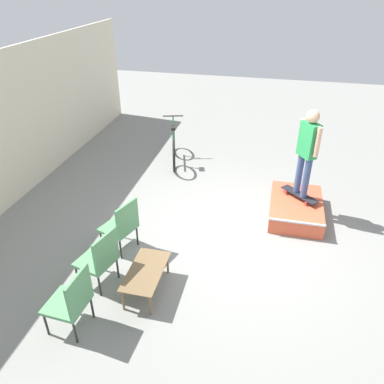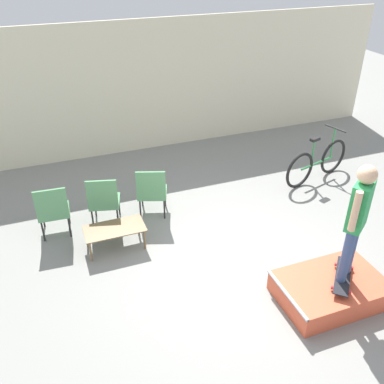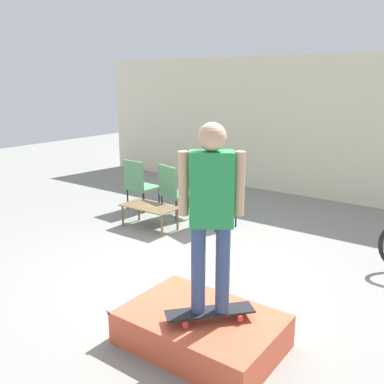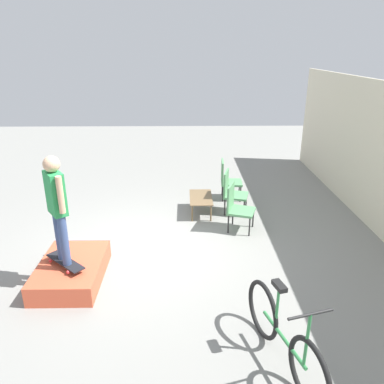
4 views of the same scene
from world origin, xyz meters
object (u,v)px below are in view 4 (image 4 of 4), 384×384
at_px(patio_chair_left, 228,178).
at_px(patio_chair_right, 237,206).
at_px(person_skater, 57,202).
at_px(bicycle, 284,337).
at_px(coffee_table, 201,199).
at_px(skateboard_on_ramp, 65,262).
at_px(skate_ramp_box, 72,270).
at_px(patio_chair_center, 232,191).

relative_size(patio_chair_left, patio_chair_right, 1.00).
bearing_deg(person_skater, bicycle, 25.21).
height_order(person_skater, coffee_table, person_skater).
relative_size(skateboard_on_ramp, person_skater, 0.43).
distance_m(coffee_table, patio_chair_left, 1.15).
distance_m(skate_ramp_box, person_skater, 1.29).
bearing_deg(person_skater, coffee_table, 104.71).
xyz_separation_m(patio_chair_left, patio_chair_right, (1.74, 0.01, 0.00)).
relative_size(patio_chair_center, patio_chair_right, 1.00).
relative_size(skate_ramp_box, coffee_table, 1.53).
xyz_separation_m(person_skater, patio_chair_right, (-1.92, 2.99, -0.91)).
xyz_separation_m(skate_ramp_box, coffee_table, (-2.64, 2.24, 0.19)).
height_order(patio_chair_left, patio_chair_center, same).
bearing_deg(patio_chair_center, skate_ramp_box, 146.91).
relative_size(skateboard_on_ramp, patio_chair_right, 0.75).
xyz_separation_m(patio_chair_center, bicycle, (4.50, 0.09, -0.13)).
xyz_separation_m(patio_chair_center, patio_chair_right, (0.88, 0.00, 0.00)).
bearing_deg(patio_chair_center, person_skater, 147.88).
bearing_deg(coffee_table, patio_chair_center, 92.11).
bearing_deg(person_skater, skateboard_on_ramp, 0.00).
distance_m(patio_chair_left, patio_chair_right, 1.74).
bearing_deg(skateboard_on_ramp, patio_chair_left, 92.57).
bearing_deg(skate_ramp_box, skateboard_on_ramp, -17.06).
distance_m(skate_ramp_box, patio_chair_right, 3.47).
height_order(coffee_table, patio_chair_right, patio_chair_right).
xyz_separation_m(patio_chair_left, patio_chair_center, (0.86, 0.00, 0.00)).
height_order(skateboard_on_ramp, coffee_table, skateboard_on_ramp).
bearing_deg(patio_chair_right, patio_chair_left, 19.33).
xyz_separation_m(skate_ramp_box, patio_chair_left, (-3.53, 2.95, 0.37)).
distance_m(coffee_table, patio_chair_center, 0.73).
xyz_separation_m(patio_chair_right, bicycle, (3.63, 0.09, -0.13)).
relative_size(skateboard_on_ramp, coffee_table, 0.76).
bearing_deg(patio_chair_left, bicycle, -175.35).
distance_m(skateboard_on_ramp, patio_chair_center, 4.09).
relative_size(skate_ramp_box, patio_chair_right, 1.52).
distance_m(person_skater, patio_chair_right, 3.67).
xyz_separation_m(skateboard_on_ramp, patio_chair_left, (-3.66, 2.99, 0.13)).
height_order(skate_ramp_box, patio_chair_right, patio_chair_right).
bearing_deg(patio_chair_center, bicycle, -164.00).
relative_size(skate_ramp_box, person_skater, 0.87).
bearing_deg(skate_ramp_box, patio_chair_center, 132.08).
bearing_deg(patio_chair_left, skateboard_on_ramp, 144.39).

